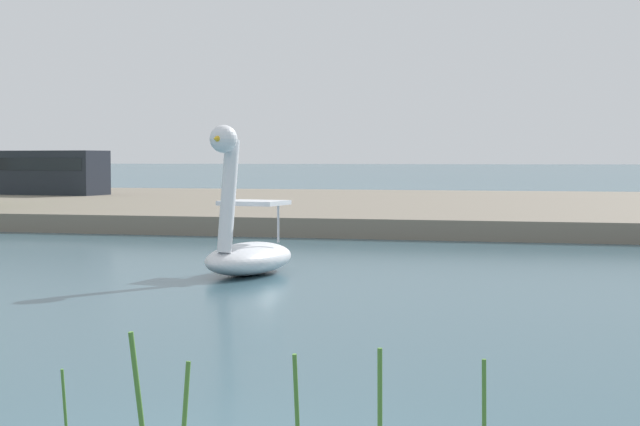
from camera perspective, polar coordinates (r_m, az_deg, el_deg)
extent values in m
cube|color=slate|center=(37.65, 10.76, 0.25)|extent=(129.12, 23.58, 0.52)
ellipsoid|color=white|center=(18.46, -3.95, -2.54)|extent=(1.54, 2.66, 0.57)
cylinder|color=white|center=(17.66, -5.12, 0.94)|extent=(0.33, 0.61, 1.97)
sphere|color=white|center=(17.51, -5.38, 4.12)|extent=(0.54, 0.54, 0.47)
cone|color=yellow|center=(17.34, -5.67, 4.13)|extent=(0.31, 0.38, 0.26)
cube|color=white|center=(18.57, -3.69, 0.57)|extent=(1.19, 1.07, 0.08)
cylinder|color=silver|center=(18.80, -5.00, -0.48)|extent=(0.04, 0.04, 0.71)
cylinder|color=silver|center=(18.38, -2.33, -0.55)|extent=(0.04, 0.04, 0.71)
cube|color=#1E232D|center=(45.18, -14.74, 2.18)|extent=(4.96, 2.40, 1.87)
cube|color=black|center=(45.17, -14.75, 2.66)|extent=(4.58, 2.39, 0.52)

